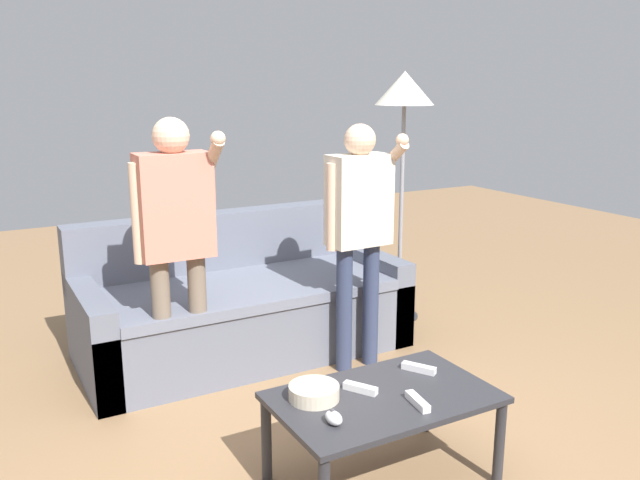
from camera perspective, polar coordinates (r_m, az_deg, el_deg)
couch at (r=4.15m, az=-6.93°, el=-5.69°), size 1.96×0.92×0.83m
coffee_table at (r=2.80m, az=5.52°, el=-14.14°), size 0.90×0.56×0.40m
snack_bowl at (r=2.72m, az=-0.53°, el=-13.09°), size 0.21×0.21×0.06m
game_remote_nunchuk at (r=2.54m, az=1.20°, el=-15.18°), size 0.06×0.09×0.05m
floor_lamp at (r=4.50m, az=7.33°, el=11.77°), size 0.40×0.40×1.72m
player_left at (r=3.41m, az=-12.41°, el=1.14°), size 0.44×0.31×1.48m
player_right at (r=3.71m, az=3.41°, el=1.89°), size 0.43×0.28×1.43m
game_remote_wand_near at (r=2.71m, az=8.47°, el=-13.70°), size 0.06×0.16×0.03m
game_remote_wand_far at (r=2.79m, az=3.53°, el=-12.73°), size 0.11×0.15×0.03m
game_remote_wand_spare at (r=2.99m, az=8.58°, el=-10.95°), size 0.11×0.15×0.03m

